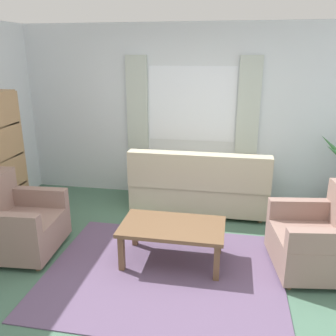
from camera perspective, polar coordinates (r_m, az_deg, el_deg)
The scene contains 8 objects.
ground_plane at distance 3.88m, azimuth -0.66°, elevation -16.37°, with size 6.24×6.24×0.00m, color #476B56.
wall_back at distance 5.51m, azimuth 3.84°, elevation 8.64°, with size 5.32×0.12×2.60m, color silver.
window_with_curtains at distance 5.41m, azimuth 3.77°, elevation 10.07°, with size 1.98×0.07×1.40m.
area_rug at distance 3.87m, azimuth -0.66°, elevation -16.29°, with size 2.41×1.93×0.01m, color #604C6B.
couch at distance 5.12m, azimuth 5.01°, elevation -2.94°, with size 1.90×0.82×0.92m.
armchair_left at distance 4.42m, azimuth -23.00°, elevation -8.06°, with size 0.87×0.89×0.88m.
armchair_right at distance 4.07m, azimuth 23.13°, elevation -10.38°, with size 0.93×0.95×0.88m.
coffee_table at distance 3.87m, azimuth 0.70°, elevation -9.82°, with size 1.10×0.64×0.44m.
Camera 1 is at (0.62, -3.14, 2.18)m, focal length 38.34 mm.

